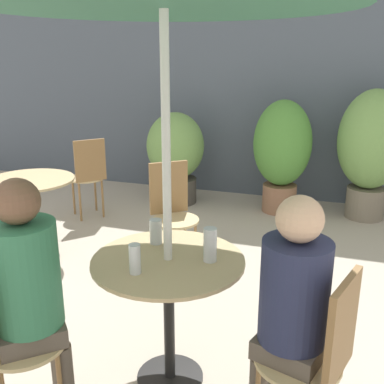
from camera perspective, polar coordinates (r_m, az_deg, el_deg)
name	(u,v)px	position (r m, az deg, el deg)	size (l,w,h in m)	color
storefront_wall	(280,78)	(5.69, 11.13, 14.08)	(10.00, 0.06, 3.00)	#4C5666
cafe_table_near	(169,284)	(2.45, -3.00, -11.64)	(0.81, 0.81, 0.75)	black
cafe_table_far	(31,197)	(4.14, -19.74, -0.64)	(0.76, 0.76, 0.75)	black
bistro_chair_0	(1,331)	(2.35, -23.05, -15.96)	(0.45, 0.45, 0.91)	tan
bistro_chair_1	(319,350)	(2.14, 15.88, -18.75)	(0.43, 0.42, 0.91)	tan
bistro_chair_2	(172,206)	(3.80, -2.57, -1.78)	(0.45, 0.45, 0.91)	tan
bistro_chair_3	(89,171)	(5.04, -13.00, 2.56)	(0.45, 0.45, 0.91)	tan
seated_person_0	(29,284)	(2.25, -19.94, -10.92)	(0.40, 0.40, 1.26)	brown
seated_person_1	(291,301)	(2.08, 12.46, -13.33)	(0.35, 0.33, 1.22)	brown
beer_glass_0	(135,259)	(2.22, -7.26, -8.43)	(0.06, 0.06, 0.15)	silver
beer_glass_1	(210,245)	(2.32, 2.32, -6.71)	(0.07, 0.07, 0.18)	silver
beer_glass_2	(156,231)	(2.55, -4.61, -5.01)	(0.07, 0.07, 0.14)	silver
potted_plant_0	(175,153)	(5.48, -2.12, 4.91)	(0.70, 0.70, 1.11)	#47423D
potted_plant_1	(282,149)	(5.21, 11.37, 5.36)	(0.66, 0.66, 1.30)	#93664C
potted_plant_2	(372,146)	(5.26, 21.85, 5.46)	(0.73, 0.73, 1.43)	slate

